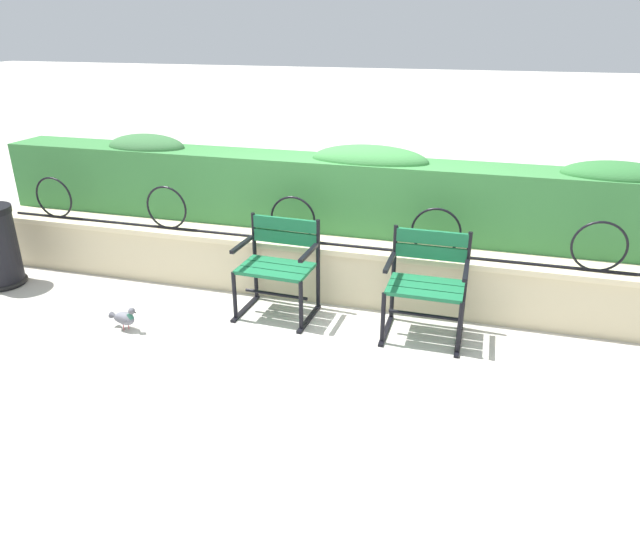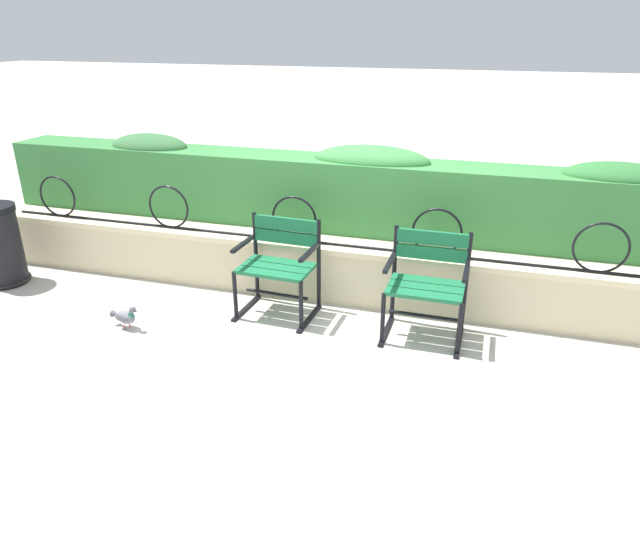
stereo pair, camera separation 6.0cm
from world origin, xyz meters
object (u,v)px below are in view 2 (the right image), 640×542
pigeon_near_chairs (125,316)px  trash_bin (0,247)px  park_chair_right (427,282)px  park_chair_left (279,263)px

pigeon_near_chairs → trash_bin: (-1.67, 0.47, 0.26)m
park_chair_right → trash_bin: bearing=-177.8°
pigeon_near_chairs → park_chair_left: bearing=30.9°
park_chair_left → trash_bin: (-2.79, -0.20, -0.09)m
pigeon_near_chairs → park_chair_right: bearing=14.8°
park_chair_right → trash_bin: size_ratio=1.09×
park_chair_left → pigeon_near_chairs: 1.35m
park_chair_right → trash_bin: park_chair_right is taller
park_chair_left → trash_bin: park_chair_left is taller
park_chair_left → pigeon_near_chairs: park_chair_left is taller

